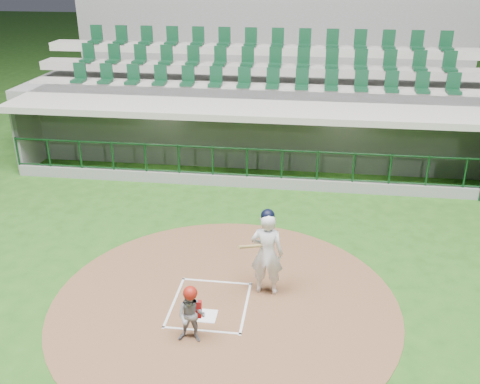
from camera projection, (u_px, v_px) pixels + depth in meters
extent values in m
plane|color=#204C15|center=(212.00, 297.00, 11.30)|extent=(120.00, 120.00, 0.00)
cylinder|color=brown|center=(225.00, 303.00, 11.08)|extent=(7.20, 7.20, 0.01)
cube|color=white|center=(206.00, 316.00, 10.66)|extent=(0.43, 0.43, 0.02)
cube|color=white|center=(174.00, 301.00, 11.12)|extent=(0.05, 1.80, 0.01)
cube|color=white|center=(246.00, 307.00, 10.93)|extent=(0.05, 1.80, 0.01)
cube|color=white|center=(217.00, 282.00, 11.79)|extent=(1.55, 0.05, 0.01)
cube|color=white|center=(201.00, 330.00, 10.25)|extent=(1.55, 0.05, 0.01)
cube|color=slate|center=(252.00, 184.00, 18.32)|extent=(15.00, 3.00, 0.10)
cube|color=slate|center=(258.00, 131.00, 19.21)|extent=(15.00, 0.20, 2.70)
cube|color=#B5B2A1|center=(257.00, 125.00, 19.00)|extent=(13.50, 0.04, 0.90)
cube|color=slate|center=(40.00, 136.00, 18.68)|extent=(0.20, 3.00, 2.70)
cube|color=#A19E92|center=(252.00, 104.00, 16.95)|extent=(15.40, 3.50, 0.20)
cube|color=gray|center=(247.00, 182.00, 16.64)|extent=(15.00, 0.15, 0.40)
cube|color=black|center=(247.00, 134.00, 16.00)|extent=(15.00, 0.01, 0.95)
cube|color=brown|center=(256.00, 165.00, 19.16)|extent=(12.75, 0.40, 0.45)
cube|color=white|center=(163.00, 103.00, 17.59)|extent=(1.30, 0.35, 0.04)
cube|color=white|center=(347.00, 110.00, 16.86)|extent=(1.30, 0.35, 0.04)
imported|color=#A91312|center=(99.00, 145.00, 19.48)|extent=(1.11, 0.72, 1.62)
imported|color=#9D1210|center=(178.00, 146.00, 18.91)|extent=(1.18, 0.69, 1.88)
imported|color=#A21111|center=(296.00, 149.00, 18.70)|extent=(0.95, 0.69, 1.80)
imported|color=#AE121A|center=(394.00, 156.00, 18.27)|extent=(1.65, 0.96, 1.70)
cube|color=gray|center=(262.00, 111.00, 20.58)|extent=(17.00, 6.50, 2.50)
cube|color=#9F9990|center=(259.00, 90.00, 18.76)|extent=(16.60, 0.95, 0.30)
cube|color=gray|center=(262.00, 69.00, 19.40)|extent=(16.60, 0.95, 0.30)
cube|color=#A29D92|center=(264.00, 49.00, 20.04)|extent=(16.60, 0.95, 0.30)
cube|color=slate|center=(270.00, 59.00, 23.06)|extent=(17.00, 0.25, 5.05)
imported|color=white|center=(267.00, 254.00, 11.07)|extent=(0.72, 0.50, 1.88)
sphere|color=black|center=(268.00, 216.00, 10.72)|extent=(0.28, 0.28, 0.28)
cylinder|color=#9E8148|center=(254.00, 246.00, 10.75)|extent=(0.58, 0.79, 0.39)
imported|color=gray|center=(191.00, 316.00, 9.78)|extent=(0.54, 0.42, 1.10)
sphere|color=maroon|center=(190.00, 293.00, 9.57)|extent=(0.26, 0.26, 0.26)
cube|color=#A71215|center=(193.00, 309.00, 9.89)|extent=(0.32, 0.10, 0.35)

